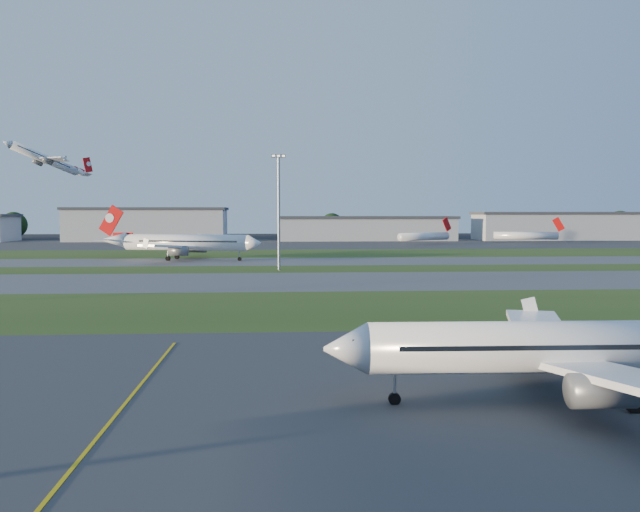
{
  "coord_description": "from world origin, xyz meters",
  "views": [
    {
      "loc": [
        15.53,
        -31.4,
        12.9
      ],
      "look_at": [
        20.77,
        52.82,
        7.0
      ],
      "focal_mm": 35.0,
      "sensor_mm": 36.0,
      "label": 1
    }
  ],
  "objects": [
    {
      "name": "taxiway_b",
      "position": [
        0.0,
        132.0,
        0.01
      ],
      "size": [
        300.0,
        26.0,
        0.01
      ],
      "primitive_type": "cube",
      "color": "#515154",
      "rests_on": "ground"
    },
    {
      "name": "hangar_far_east",
      "position": [
        155.0,
        255.0,
        6.64
      ],
      "size": [
        96.9,
        23.0,
        13.2
      ],
      "color": "#989B9F",
      "rests_on": "ground"
    },
    {
      "name": "tree_far_east",
      "position": [
        185.0,
        271.0,
        7.46
      ],
      "size": [
        12.65,
        12.65,
        13.8
      ],
      "color": "black",
      "rests_on": "ground"
    },
    {
      "name": "tree_west",
      "position": [
        -110.0,
        270.0,
        7.14
      ],
      "size": [
        12.1,
        12.1,
        13.2
      ],
      "color": "black",
      "rests_on": "ground"
    },
    {
      "name": "grass_strip_a",
      "position": [
        0.0,
        52.0,
        0.01
      ],
      "size": [
        300.0,
        34.0,
        0.01
      ],
      "primitive_type": "cube",
      "color": "#314717",
      "rests_on": "ground"
    },
    {
      "name": "grass_strip_c",
      "position": [
        0.0,
        165.0,
        0.01
      ],
      "size": [
        300.0,
        40.0,
        0.01
      ],
      "primitive_type": "cube",
      "color": "#314717",
      "rests_on": "ground"
    },
    {
      "name": "mini_jet_near",
      "position": [
        73.24,
        216.89,
        3.28
      ],
      "size": [
        25.31,
        16.39,
        9.48
      ],
      "rotation": [
        0.0,
        0.0,
        0.55
      ],
      "color": "white",
      "rests_on": "ground"
    },
    {
      "name": "hangar_west",
      "position": [
        -45.0,
        255.0,
        7.64
      ],
      "size": [
        71.4,
        23.0,
        15.2
      ],
      "color": "#989B9F",
      "rests_on": "ground"
    },
    {
      "name": "yellow_line",
      "position": [
        5.0,
        0.0,
        0.0
      ],
      "size": [
        0.25,
        60.0,
        0.02
      ],
      "primitive_type": "cube",
      "color": "gold",
      "rests_on": "ground"
    },
    {
      "name": "tree_mid_east",
      "position": [
        40.0,
        269.0,
        6.81
      ],
      "size": [
        11.55,
        11.55,
        12.6
      ],
      "color": "black",
      "rests_on": "ground"
    },
    {
      "name": "taxiway_a",
      "position": [
        0.0,
        85.0,
        0.01
      ],
      "size": [
        300.0,
        32.0,
        0.01
      ],
      "primitive_type": "cube",
      "color": "#515154",
      "rests_on": "ground"
    },
    {
      "name": "light_mast_centre",
      "position": [
        15.0,
        108.0,
        14.81
      ],
      "size": [
        3.2,
        0.7,
        25.8
      ],
      "color": "gray",
      "rests_on": "ground"
    },
    {
      "name": "hangar_east",
      "position": [
        55.0,
        255.0,
        5.64
      ],
      "size": [
        81.6,
        23.0,
        11.2
      ],
      "color": "#989B9F",
      "rests_on": "ground"
    },
    {
      "name": "grass_strip_b",
      "position": [
        0.0,
        110.0,
        0.01
      ],
      "size": [
        300.0,
        18.0,
        0.01
      ],
      "primitive_type": "cube",
      "color": "#314717",
      "rests_on": "ground"
    },
    {
      "name": "apron_far",
      "position": [
        0.0,
        225.0,
        0.01
      ],
      "size": [
        400.0,
        80.0,
        0.01
      ],
      "primitive_type": "cube",
      "color": "#333335",
      "rests_on": "ground"
    },
    {
      "name": "airliner_taxiing",
      "position": [
        -10.52,
        138.8,
        4.7
      ],
      "size": [
        42.14,
        35.32,
        13.38
      ],
      "rotation": [
        0.0,
        0.0,
        2.9
      ],
      "color": "white",
      "rests_on": "ground"
    },
    {
      "name": "tree_mid_west",
      "position": [
        -20.0,
        266.0,
        5.84
      ],
      "size": [
        9.9,
        9.9,
        10.8
      ],
      "color": "black",
      "rests_on": "ground"
    },
    {
      "name": "airliner_parked",
      "position": [
        35.33,
        8.97,
        3.75
      ],
      "size": [
        34.2,
        29.02,
        10.67
      ],
      "rotation": [
        0.0,
        0.0,
        -0.02
      ],
      "color": "white",
      "rests_on": "ground"
    },
    {
      "name": "airliner_departing",
      "position": [
        -79.75,
        229.55,
        34.55
      ],
      "size": [
        26.72,
        23.91,
        10.59
      ],
      "rotation": [
        0.0,
        0.0,
        0.72
      ],
      "color": "white"
    },
    {
      "name": "tree_east",
      "position": [
        115.0,
        267.0,
        6.16
      ],
      "size": [
        10.45,
        10.45,
        11.4
      ],
      "color": "black",
      "rests_on": "ground"
    },
    {
      "name": "mini_jet_far",
      "position": [
        118.21,
        224.15,
        3.28
      ],
      "size": [
        28.12,
        9.57,
        9.48
      ],
      "rotation": [
        0.0,
        0.0,
        -0.25
      ],
      "color": "white",
      "rests_on": "ground"
    }
  ]
}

